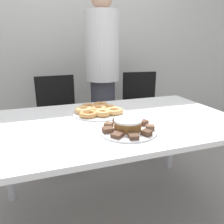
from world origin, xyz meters
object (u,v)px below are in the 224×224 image
office_chair_right (142,114)px  frosted_cake (128,124)px  person_standing (103,74)px  napkin (183,111)px  plate_donuts (99,112)px  office_chair_left (60,123)px  plate_cake (128,130)px

office_chair_right → frosted_cake: 1.35m
person_standing → frosted_cake: person_standing is taller
napkin → office_chair_right: bearing=81.2°
person_standing → plate_donuts: person_standing is taller
person_standing → office_chair_left: size_ratio=1.92×
office_chair_left → plate_donuts: size_ratio=2.41×
person_standing → napkin: 0.99m
office_chair_left → plate_cake: 1.20m
napkin → office_chair_left: bearing=131.2°
frosted_cake → plate_cake: bearing=90.0°
napkin → plate_cake: bearing=-157.9°
office_chair_left → office_chair_right: same height
person_standing → plate_cake: (-0.19, -1.13, -0.17)m
office_chair_right → napkin: 0.98m
plate_donuts → plate_cake: bearing=-80.2°
plate_donuts → person_standing: bearing=71.4°
office_chair_left → napkin: office_chair_left is taller
office_chair_left → office_chair_right: 0.94m
person_standing → plate_cake: bearing=-99.5°
office_chair_right → plate_cake: 1.34m
office_chair_right → plate_cake: bearing=-113.1°
plate_donuts → napkin: 0.61m
person_standing → frosted_cake: 1.16m
office_chair_left → plate_donuts: 0.84m
person_standing → office_chair_right: bearing=-1.1°
person_standing → office_chair_right: size_ratio=1.92×
person_standing → office_chair_left: person_standing is taller
person_standing → plate_donuts: size_ratio=4.64×
napkin → frosted_cake: bearing=-157.9°
office_chair_left → plate_donuts: office_chair_left is taller
office_chair_right → frosted_cake: bearing=-113.1°
plate_cake → plate_donuts: same height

